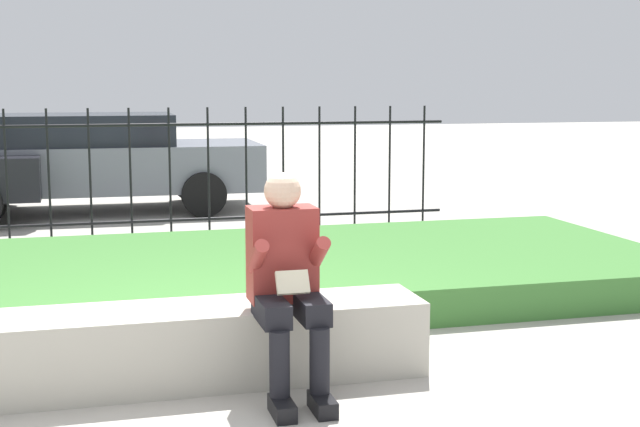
{
  "coord_description": "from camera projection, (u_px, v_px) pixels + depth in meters",
  "views": [
    {
      "loc": [
        -0.66,
        -5.07,
        1.75
      ],
      "look_at": [
        1.09,
        1.52,
        0.74
      ],
      "focal_mm": 50.0,
      "sensor_mm": 36.0,
      "label": 1
    }
  ],
  "objects": [
    {
      "name": "ground_plane",
      "position": [
        208.0,
        381.0,
        5.27
      ],
      "size": [
        60.0,
        60.0,
        0.0
      ],
      "primitive_type": "plane",
      "color": "#A8A399"
    },
    {
      "name": "iron_fence",
      "position": [
        150.0,
        176.0,
        9.32
      ],
      "size": [
        6.52,
        0.03,
        1.49
      ],
      "color": "black",
      "rests_on": "ground_plane"
    },
    {
      "name": "person_seated_reader",
      "position": [
        287.0,
        275.0,
        4.98
      ],
      "size": [
        0.42,
        0.73,
        1.25
      ],
      "color": "black",
      "rests_on": "ground_plane"
    },
    {
      "name": "car_parked_center",
      "position": [
        93.0,
        159.0,
        12.08
      ],
      "size": [
        4.44,
        1.96,
        1.33
      ],
      "rotation": [
        0.0,
        0.0,
        -0.02
      ],
      "color": "slate",
      "rests_on": "ground_plane"
    },
    {
      "name": "stone_bench",
      "position": [
        165.0,
        351.0,
        5.18
      ],
      "size": [
        3.08,
        0.55,
        0.45
      ],
      "color": "#B7B2A3",
      "rests_on": "ground_plane"
    },
    {
      "name": "grass_berm",
      "position": [
        172.0,
        278.0,
        7.36
      ],
      "size": [
        8.52,
        3.01,
        0.28
      ],
      "color": "#3D7533",
      "rests_on": "ground_plane"
    }
  ]
}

